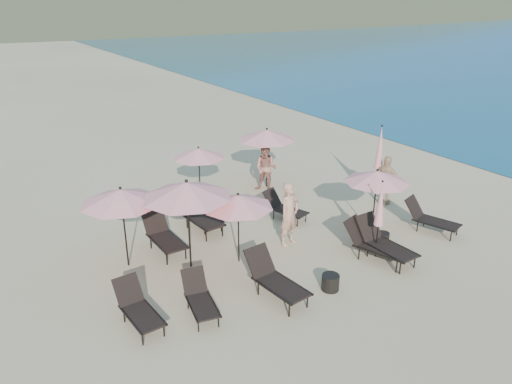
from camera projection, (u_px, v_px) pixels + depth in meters
ground at (350, 264)px, 13.63m from camera, size 800.00×800.00×0.00m
lounger_0 at (138, 307)px, 11.02m from camera, size 0.70×1.61×0.91m
lounger_1 at (200, 297)px, 11.42m from camera, size 0.82×1.55×0.84m
lounger_2 at (275, 278)px, 12.01m from camera, size 0.88×1.88×1.05m
lounger_3 at (384, 242)px, 13.75m from camera, size 0.78×1.88×1.06m
lounger_4 at (374, 243)px, 13.71m from camera, size 1.21×1.91×1.03m
lounger_5 at (430, 218)px, 15.33m from camera, size 1.11×1.78×0.96m
lounger_6 at (163, 235)px, 14.19m from camera, size 0.73×1.81×1.03m
lounger_7 at (197, 211)px, 15.51m from camera, size 0.85×1.95×1.18m
lounger_8 at (205, 209)px, 15.89m from camera, size 0.93×1.80×0.98m
lounger_9 at (284, 207)px, 16.20m from camera, size 1.03×1.62×0.87m
umbrella_open_0 at (187, 190)px, 12.67m from camera, size 2.34×2.34×2.52m
umbrella_open_1 at (238, 201)px, 13.08m from camera, size 1.89×1.89×2.04m
umbrella_open_2 at (377, 177)px, 14.69m from camera, size 1.94×1.94×2.09m
umbrella_open_3 at (199, 153)px, 17.10m from camera, size 1.86×1.86×2.00m
umbrella_open_4 at (267, 135)px, 18.28m from camera, size 2.14×2.14×2.30m
umbrella_open_5 at (121, 196)px, 12.80m from camera, size 2.13×2.13×2.29m
umbrella_closed_0 at (380, 204)px, 13.42m from camera, size 0.27×0.27×2.28m
umbrella_closed_1 at (380, 148)px, 17.10m from camera, size 0.32×0.32×2.75m
side_table_0 at (330, 282)px, 12.37m from camera, size 0.44×0.44×0.41m
side_table_1 at (383, 240)px, 14.42m from camera, size 0.36×0.36×0.47m
beachgoer_a at (289, 214)px, 14.35m from camera, size 0.79×0.61×1.91m
beachgoer_b at (266, 168)px, 18.32m from camera, size 1.06×1.08×1.75m
beachgoer_c at (386, 181)px, 17.15m from camera, size 0.75×1.10×1.74m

